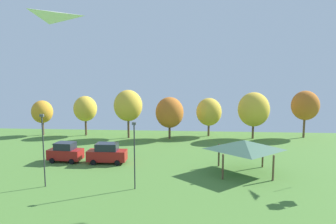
# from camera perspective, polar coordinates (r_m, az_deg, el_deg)

# --- Properties ---
(kite_flying_7) EXTENTS (3.59, 3.52, 0.63)m
(kite_flying_7) POSITION_cam_1_polar(r_m,az_deg,el_deg) (25.77, -21.53, 12.93)
(kite_flying_7) COLOR white
(parked_car_leftmost) EXTENTS (4.18, 2.38, 2.39)m
(parked_car_leftmost) POSITION_cam_1_polar(r_m,az_deg,el_deg) (38.88, -18.96, -7.24)
(parked_car_leftmost) COLOR maroon
(parked_car_leftmost) RESTS_ON ground
(parked_car_second_from_left) EXTENTS (4.65, 2.15, 2.44)m
(parked_car_second_from_left) POSITION_cam_1_polar(r_m,az_deg,el_deg) (36.90, -11.54, -7.71)
(parked_car_second_from_left) COLOR maroon
(parked_car_second_from_left) RESTS_ON ground
(park_pavilion) EXTENTS (6.44, 5.73, 3.60)m
(park_pavilion) POSITION_cam_1_polar(r_m,az_deg,el_deg) (33.21, 14.37, -6.09)
(park_pavilion) COLOR brown
(park_pavilion) RESTS_ON ground
(light_post_0) EXTENTS (0.36, 0.20, 6.26)m
(light_post_0) POSITION_cam_1_polar(r_m,az_deg,el_deg) (27.75, -6.41, -7.53)
(light_post_0) COLOR #2D2D33
(light_post_0) RESTS_ON ground
(light_post_1) EXTENTS (0.36, 0.20, 6.92)m
(light_post_1) POSITION_cam_1_polar(r_m,az_deg,el_deg) (30.38, -22.65, -6.11)
(light_post_1) COLOR #2D2D33
(light_post_1) RESTS_ON ground
(treeline_tree_0) EXTENTS (3.62, 3.62, 6.14)m
(treeline_tree_0) POSITION_cam_1_polar(r_m,az_deg,el_deg) (56.98, -22.84, 0.03)
(treeline_tree_0) COLOR brown
(treeline_tree_0) RESTS_ON ground
(treeline_tree_1) EXTENTS (4.02, 4.02, 6.92)m
(treeline_tree_1) POSITION_cam_1_polar(r_m,az_deg,el_deg) (54.20, -15.48, 0.60)
(treeline_tree_1) COLOR brown
(treeline_tree_1) RESTS_ON ground
(treeline_tree_2) EXTENTS (4.76, 4.76, 8.09)m
(treeline_tree_2) POSITION_cam_1_polar(r_m,az_deg,el_deg) (50.37, -7.60, 1.20)
(treeline_tree_2) COLOR brown
(treeline_tree_2) RESTS_ON ground
(treeline_tree_3) EXTENTS (4.63, 4.63, 6.96)m
(treeline_tree_3) POSITION_cam_1_polar(r_m,az_deg,el_deg) (49.38, 0.30, -0.09)
(treeline_tree_3) COLOR brown
(treeline_tree_3) RESTS_ON ground
(treeline_tree_4) EXTENTS (4.36, 4.36, 6.63)m
(treeline_tree_4) POSITION_cam_1_polar(r_m,az_deg,el_deg) (52.12, 7.80, 0.02)
(treeline_tree_4) COLOR brown
(treeline_tree_4) RESTS_ON ground
(treeline_tree_5) EXTENTS (5.15, 5.15, 7.74)m
(treeline_tree_5) POSITION_cam_1_polar(r_m,az_deg,el_deg) (51.40, 16.00, 0.48)
(treeline_tree_5) COLOR brown
(treeline_tree_5) RESTS_ON ground
(treeline_tree_6) EXTENTS (4.50, 4.50, 7.96)m
(treeline_tree_6) POSITION_cam_1_polar(r_m,az_deg,el_deg) (55.19, 24.67, 1.13)
(treeline_tree_6) COLOR brown
(treeline_tree_6) RESTS_ON ground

